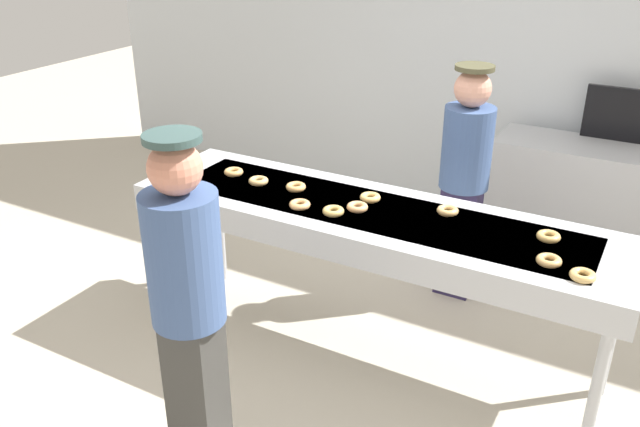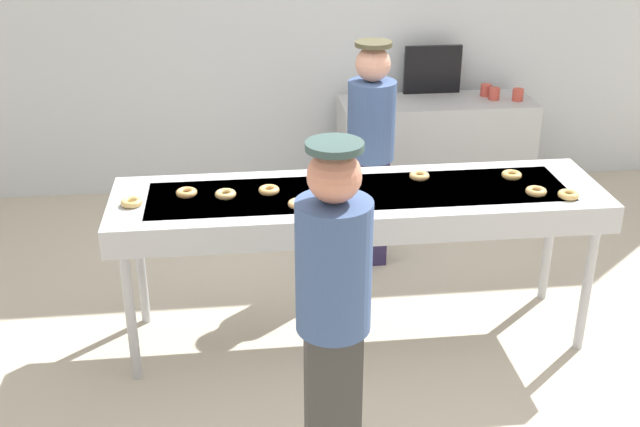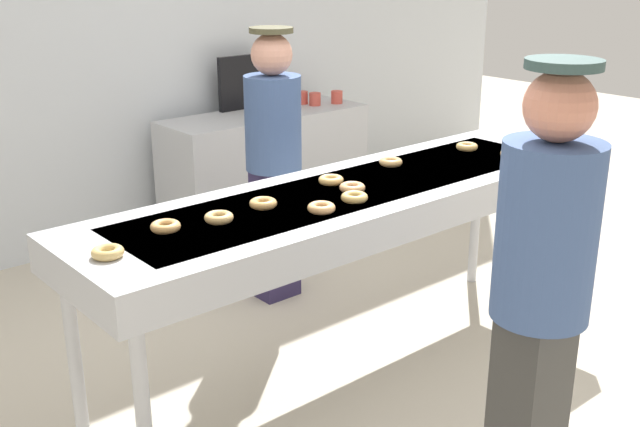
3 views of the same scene
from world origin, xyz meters
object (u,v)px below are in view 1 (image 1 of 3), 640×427
object	(u,v)px
menu_display	(618,114)
glazed_donut_5	(333,211)
glazed_donut_3	(448,211)
glazed_donut_7	(583,275)
glazed_donut_11	(300,205)
glazed_donut_4	(186,169)
glazed_donut_2	(258,181)
glazed_donut_6	(370,197)
prep_counter	(598,202)
glazed_donut_8	(549,236)
glazed_donut_9	(296,187)
worker_baker	(465,172)
customer_waiting	(188,299)
glazed_donut_10	(234,172)
fryer_conveyor	(371,223)
glazed_donut_1	(357,207)
glazed_donut_0	(549,261)

from	to	relation	value
menu_display	glazed_donut_5	bearing A→B (deg)	-115.22
glazed_donut_3	glazed_donut_7	size ratio (longest dim) A/B	1.00
glazed_donut_11	menu_display	world-z (taller)	menu_display
glazed_donut_3	glazed_donut_4	world-z (taller)	same
glazed_donut_2	glazed_donut_6	distance (m)	0.69
glazed_donut_6	prep_counter	bearing A→B (deg)	61.57
glazed_donut_2	glazed_donut_11	bearing A→B (deg)	-24.15
glazed_donut_8	glazed_donut_11	bearing A→B (deg)	-168.02
glazed_donut_9	worker_baker	xyz separation A→B (m)	(0.73, 0.89, -0.08)
customer_waiting	glazed_donut_9	bearing A→B (deg)	108.83
glazed_donut_7	prep_counter	distance (m)	2.29
glazed_donut_3	glazed_donut_4	distance (m)	1.64
glazed_donut_2	worker_baker	world-z (taller)	worker_baker
glazed_donut_8	glazed_donut_10	world-z (taller)	same
glazed_donut_4	customer_waiting	bearing A→B (deg)	-50.33
glazed_donut_7	glazed_donut_8	world-z (taller)	same
glazed_donut_8	glazed_donut_3	bearing A→B (deg)	174.85
glazed_donut_7	menu_display	distance (m)	2.45
glazed_donut_4	glazed_donut_6	xyz separation A→B (m)	(1.19, 0.16, 0.00)
glazed_donut_8	glazed_donut_10	xyz separation A→B (m)	(-1.88, -0.05, 0.00)
glazed_donut_4	customer_waiting	world-z (taller)	customer_waiting
prep_counter	menu_display	bearing A→B (deg)	90.00
glazed_donut_11	worker_baker	bearing A→B (deg)	61.93
fryer_conveyor	glazed_donut_3	size ratio (longest dim) A/B	23.74
menu_display	glazed_donut_1	bearing A→B (deg)	-114.44
worker_baker	glazed_donut_2	bearing A→B (deg)	27.74
prep_counter	menu_display	world-z (taller)	menu_display
glazed_donut_8	customer_waiting	bearing A→B (deg)	-133.27
glazed_donut_9	worker_baker	size ratio (longest dim) A/B	0.07
glazed_donut_7	glazed_donut_8	size ratio (longest dim) A/B	1.00
glazed_donut_0	glazed_donut_3	bearing A→B (deg)	153.22
glazed_donut_2	glazed_donut_4	xyz separation A→B (m)	(-0.50, -0.05, 0.00)
glazed_donut_4	glazed_donut_6	size ratio (longest dim) A/B	1.00
glazed_donut_0	glazed_donut_2	distance (m)	1.73
glazed_donut_7	prep_counter	bearing A→B (deg)	94.38
glazed_donut_10	glazed_donut_1	bearing A→B (deg)	-6.20
glazed_donut_4	glazed_donut_5	world-z (taller)	same
glazed_donut_11	glazed_donut_4	bearing A→B (deg)	172.30
glazed_donut_1	glazed_donut_8	distance (m)	1.00
fryer_conveyor	glazed_donut_0	distance (m)	0.99
glazed_donut_10	glazed_donut_8	bearing A→B (deg)	1.50
glazed_donut_5	glazed_donut_7	world-z (taller)	same
fryer_conveyor	glazed_donut_4	xyz separation A→B (m)	(-1.25, -0.05, 0.10)
glazed_donut_11	glazed_donut_8	bearing A→B (deg)	11.98
glazed_donut_5	glazed_donut_11	size ratio (longest dim) A/B	1.00
glazed_donut_10	fryer_conveyor	bearing A→B (deg)	-3.23
glazed_donut_5	worker_baker	world-z (taller)	worker_baker
glazed_donut_3	glazed_donut_5	bearing A→B (deg)	-150.32
glazed_donut_1	glazed_donut_11	size ratio (longest dim) A/B	1.00
glazed_donut_6	glazed_donut_9	size ratio (longest dim) A/B	1.00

